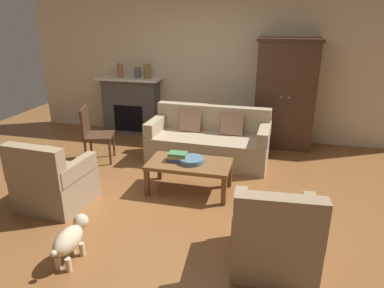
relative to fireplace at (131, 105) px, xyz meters
name	(u,v)px	position (x,y,z in m)	size (l,w,h in m)	color
ground_plane	(173,192)	(1.55, -2.30, -0.57)	(9.60, 9.60, 0.00)	brown
back_wall	(211,64)	(1.55, 0.25, 0.83)	(7.20, 0.10, 2.80)	beige
fireplace	(131,105)	(0.00, 0.00, 0.00)	(1.26, 0.48, 1.12)	#4C4947
armoire	(285,94)	(2.95, -0.08, 0.39)	(1.06, 0.57, 1.91)	#472D1E
couch	(209,142)	(1.80, -1.07, -0.25)	(1.94, 0.91, 0.86)	tan
coffee_table	(189,166)	(1.75, -2.19, -0.20)	(1.10, 0.60, 0.42)	brown
fruit_bowl	(192,160)	(1.79, -2.19, -0.12)	(0.34, 0.34, 0.06)	slate
book_stack	(178,157)	(1.59, -2.17, -0.09)	(0.26, 0.19, 0.12)	#38569E
mantel_vase_terracotta	(120,71)	(-0.18, -0.02, 0.68)	(0.11, 0.11, 0.26)	#A86042
mantel_vase_slate	(138,73)	(0.18, -0.02, 0.65)	(0.12, 0.12, 0.21)	#565B66
mantel_vase_bronze	(147,71)	(0.38, -0.02, 0.68)	(0.13, 0.13, 0.27)	olive
armchair_near_left	(53,182)	(0.21, -2.97, -0.25)	(0.83, 0.82, 0.88)	#997F60
armchair_near_right	(274,237)	(2.90, -3.48, -0.25)	(0.83, 0.82, 0.88)	#997F60
side_chair_wooden	(93,131)	(-0.01, -1.53, -0.06)	(0.55, 0.55, 0.90)	#472D1E
dog	(70,239)	(1.00, -3.86, -0.32)	(0.20, 0.57, 0.39)	beige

